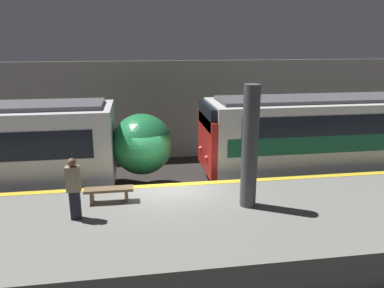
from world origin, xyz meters
name	(u,v)px	position (x,y,z in m)	size (l,w,h in m)	color
ground_plane	(170,211)	(0.00, 0.00, 0.00)	(120.00, 120.00, 0.00)	#282623
platform	(178,234)	(0.00, -2.60, 0.54)	(40.00, 5.20, 1.08)	slate
station_rear_barrier	(157,111)	(0.00, 6.45, 2.48)	(50.00, 0.15, 4.95)	#9E998E
support_pillar_near	(250,147)	(2.20, -2.13, 2.91)	(0.48, 0.48, 3.68)	#47474C
person_waiting	(74,187)	(-2.85, -2.24, 2.02)	(0.38, 0.24, 1.79)	black
platform_bench	(109,192)	(-1.99, -1.23, 1.41)	(1.50, 0.40, 0.45)	brown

